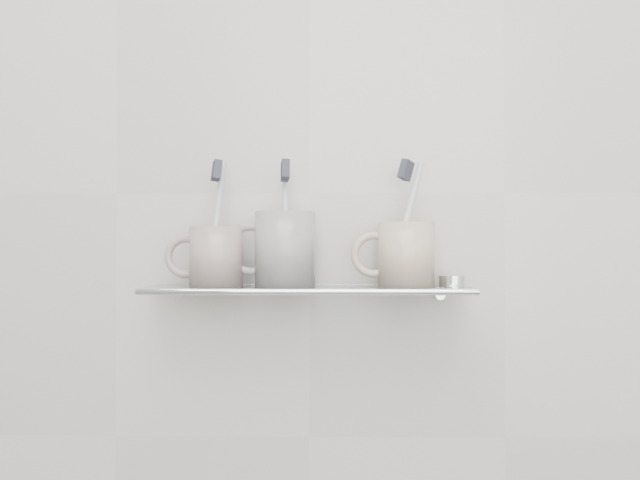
{
  "coord_description": "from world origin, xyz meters",
  "views": [
    {
      "loc": [
        0.04,
        0.08,
        1.16
      ],
      "look_at": [
        0.02,
        1.04,
        1.17
      ],
      "focal_mm": 35.0,
      "sensor_mm": 36.0,
      "label": 1
    }
  ],
  "objects_px": {
    "shelf_glass": "(308,289)",
    "mug_center": "(285,249)",
    "mug_right": "(406,255)",
    "mug_left": "(216,257)"
  },
  "relations": [
    {
      "from": "mug_right",
      "to": "mug_center",
      "type": "bearing_deg",
      "value": -179.24
    },
    {
      "from": "shelf_glass",
      "to": "mug_center",
      "type": "distance_m",
      "value": 0.07
    },
    {
      "from": "mug_center",
      "to": "mug_right",
      "type": "xyz_separation_m",
      "value": [
        0.19,
        0.0,
        -0.01
      ]
    },
    {
      "from": "shelf_glass",
      "to": "mug_center",
      "type": "xyz_separation_m",
      "value": [
        -0.04,
        0.0,
        0.06
      ]
    },
    {
      "from": "mug_center",
      "to": "shelf_glass",
      "type": "bearing_deg",
      "value": -5.98
    },
    {
      "from": "shelf_glass",
      "to": "mug_right",
      "type": "distance_m",
      "value": 0.16
    },
    {
      "from": "shelf_glass",
      "to": "mug_right",
      "type": "bearing_deg",
      "value": 1.88
    },
    {
      "from": "mug_center",
      "to": "mug_right",
      "type": "bearing_deg",
      "value": 1.95
    },
    {
      "from": "mug_center",
      "to": "mug_left",
      "type": "bearing_deg",
      "value": -178.05
    },
    {
      "from": "shelf_glass",
      "to": "mug_right",
      "type": "xyz_separation_m",
      "value": [
        0.15,
        0.0,
        0.05
      ]
    }
  ]
}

